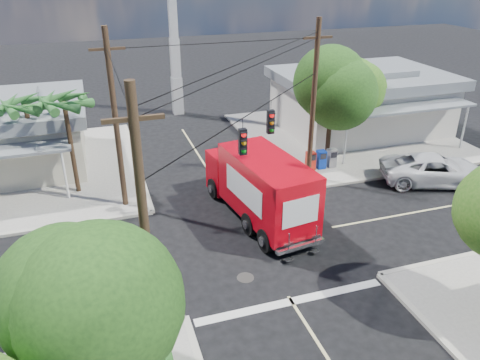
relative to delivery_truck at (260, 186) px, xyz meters
name	(u,v)px	position (x,y,z in m)	size (l,w,h in m)	color
ground	(254,242)	(-0.97, -1.96, -1.74)	(120.00, 120.00, 0.00)	black
sidewalk_ne	(346,136)	(9.90, 8.92, -1.67)	(14.12, 14.12, 0.14)	gray
sidewalk_nw	(18,175)	(-11.85, 8.92, -1.67)	(14.12, 14.12, 0.14)	gray
road_markings	(265,259)	(-0.97, -3.43, -1.73)	(32.00, 32.00, 0.01)	beige
building_ne	(361,99)	(11.53, 10.01, 0.58)	(11.80, 10.20, 4.50)	silver
radio_tower	(174,43)	(-0.47, 18.04, 3.90)	(0.80, 0.80, 17.00)	silver
tree_sw_front	(83,305)	(-7.97, -9.50, 2.59)	(3.88, 3.78, 6.03)	#422D1C
tree_ne_front	(333,89)	(6.23, 4.80, 3.03)	(4.21, 4.14, 6.66)	#422D1C
tree_ne_back	(352,87)	(8.83, 7.00, 2.45)	(3.77, 3.66, 5.82)	#422D1C
palm_nw_front	(64,104)	(-8.47, 5.54, 3.31)	(3.01, 3.08, 5.59)	#422D1C
palm_nw_back	(25,106)	(-10.47, 7.04, 2.93)	(3.01, 3.08, 5.19)	#422D1C
utility_poles	(208,137)	(-2.56, -0.35, 2.94)	(12.00, 10.68, 9.00)	#473321
vending_boxes	(321,159)	(5.53, 4.24, -1.05)	(1.90, 0.50, 1.10)	red
delivery_truck	(260,186)	(0.00, 0.00, 0.00)	(3.51, 8.15, 3.42)	black
parked_car	(435,169)	(10.85, 0.66, -0.91)	(2.74, 5.94, 1.65)	silver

